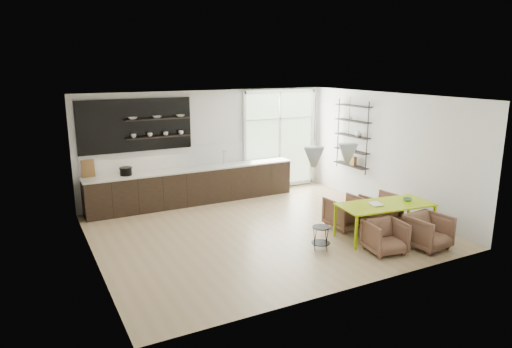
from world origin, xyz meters
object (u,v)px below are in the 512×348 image
armchair_front_left (385,237)px  armchair_front_right (428,232)px  armchair_back_left (345,212)px  armchair_back_right (381,209)px  wire_stool (321,235)px  dining_table (385,206)px

armchair_front_left → armchair_front_right: bearing=-5.7°
armchair_back_left → armchair_back_right: size_ratio=1.01×
armchair_back_right → armchair_front_left: armchair_back_right is taller
armchair_front_right → wire_stool: armchair_front_right is taller
armchair_back_left → wire_stool: bearing=29.3°
armchair_front_left → wire_stool: bearing=153.9°
dining_table → wire_stool: dining_table is taller
dining_table → armchair_back_right: 0.93m
armchair_front_left → armchair_front_right: (0.91, -0.24, 0.02)m
armchair_back_right → armchair_front_right: armchair_back_right is taller
armchair_front_right → wire_stool: bearing=148.4°
armchair_back_right → armchair_front_right: 1.58m
dining_table → armchair_back_left: 0.97m
dining_table → armchair_back_left: size_ratio=2.72×
armchair_back_left → armchair_back_right: armchair_back_left is taller
wire_stool → armchair_back_left: bearing=32.5°
armchair_back_right → wire_stool: bearing=10.7°
armchair_front_right → dining_table: bearing=105.5°
armchair_back_left → armchair_front_right: (0.70, -1.71, -0.01)m
wire_stool → armchair_back_right: bearing=16.6°
armchair_back_right → wire_stool: (-2.11, -0.63, -0.04)m
dining_table → armchair_back_left: bearing=120.8°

